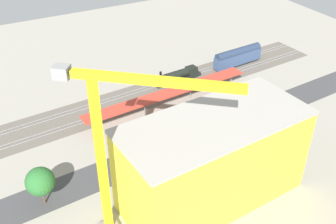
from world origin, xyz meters
name	(u,v)px	position (x,y,z in m)	size (l,w,h in m)	color
ground_plane	(179,130)	(0.00, 0.00, 0.00)	(198.60, 198.60, 0.00)	#9E998C
rail_bed	(146,95)	(0.00, -20.14, 0.00)	(124.12, 14.16, 0.01)	#665E54
street_asphalt	(189,140)	(0.00, 4.81, 0.00)	(124.12, 9.00, 0.01)	#424244
track_rails	(146,95)	(0.00, -20.14, 0.18)	(123.84, 16.29, 0.12)	#9E9EA8
platform_canopy_near	(168,93)	(-3.15, -11.86, 4.11)	(51.03, 7.93, 4.35)	#C63D2D
locomotive	(179,76)	(-13.03, -23.23, 1.73)	(16.21, 3.61, 4.91)	black
passenger_coach	(238,56)	(-35.70, -23.22, 3.23)	(18.41, 4.13, 6.11)	black
parked_car_0	(268,103)	(-28.05, 1.48, 0.72)	(4.66, 2.24, 1.61)	black
parked_car_1	(246,111)	(-20.09, 1.86, 0.70)	(4.76, 1.83, 1.57)	black
parked_car_2	(222,118)	(-12.44, 1.43, 0.76)	(4.35, 2.23, 1.73)	black
parked_car_3	(196,126)	(-4.13, 1.21, 0.81)	(4.45, 2.20, 1.84)	black
parked_car_4	(169,136)	(4.15, 1.69, 0.74)	(4.81, 1.93, 1.68)	black
parked_car_5	(137,146)	(12.83, 1.56, 0.74)	(4.85, 2.20, 1.64)	black
construction_building	(213,161)	(6.00, 23.28, 9.36)	(36.75, 16.18, 18.73)	yellow
construction_roof_slab	(216,121)	(6.00, 23.28, 18.93)	(37.35, 16.78, 0.40)	#ADA89E
tower_crane	(114,146)	(26.08, 23.46, 20.80)	(22.79, 19.11, 34.60)	gray
box_truck_0	(186,148)	(3.53, 9.19, 1.75)	(8.56, 2.54, 3.55)	black
box_truck_1	(175,152)	(6.38, 9.01, 1.62)	(9.52, 3.83, 3.23)	black
box_truck_2	(143,166)	(15.20, 10.04, 1.68)	(9.00, 3.32, 3.43)	black
street_tree_0	(40,182)	(37.01, 8.89, 5.98)	(5.89, 5.89, 8.93)	brown
street_tree_1	(149,153)	(13.89, 10.60, 5.51)	(4.68, 4.68, 7.89)	brown
street_tree_2	(179,144)	(5.64, 9.61, 4.12)	(4.42, 4.42, 6.36)	brown
street_tree_3	(259,115)	(-16.57, 10.68, 5.88)	(6.20, 6.20, 8.99)	brown
traffic_light	(205,107)	(-7.50, 0.10, 4.79)	(0.50, 0.36, 7.35)	#333333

